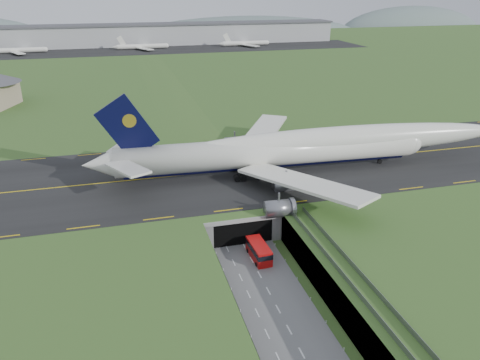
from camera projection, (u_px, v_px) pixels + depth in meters
name	position (u px, v px, depth m)	size (l,w,h in m)	color
ground	(255.00, 267.00, 86.36)	(900.00, 900.00, 0.00)	#345B24
airfield_deck	(255.00, 253.00, 85.20)	(800.00, 800.00, 6.00)	gray
trench_road	(267.00, 290.00, 79.64)	(12.00, 75.00, 0.20)	slate
taxiway	(216.00, 172.00, 113.41)	(800.00, 44.00, 0.18)	black
tunnel_portal	(232.00, 211.00, 99.96)	(17.00, 22.30, 6.00)	gray
guideway	(362.00, 294.00, 69.92)	(3.00, 53.00, 7.05)	#A8A8A3
jumbo_jet	(301.00, 148.00, 112.25)	(104.31, 65.25, 21.60)	white
shuttle_tram	(259.00, 251.00, 88.14)	(3.20, 7.72, 3.10)	red
cargo_terminal	(139.00, 34.00, 347.70)	(320.00, 67.00, 15.60)	#B2B2B2
distant_hills	(195.00, 39.00, 486.40)	(700.00, 91.00, 60.00)	slate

